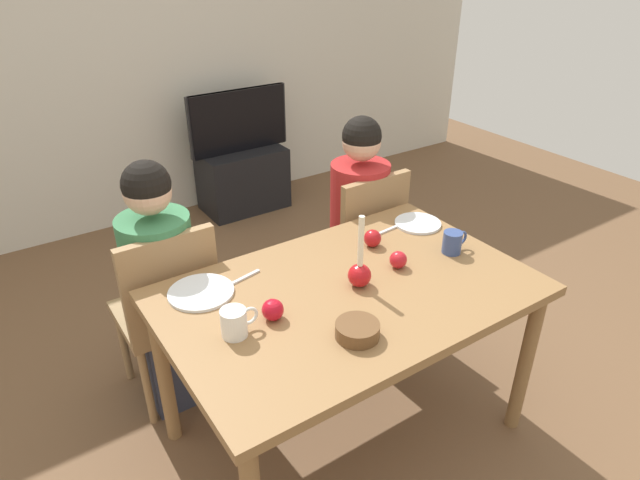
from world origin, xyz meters
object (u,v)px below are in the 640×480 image
at_px(tv, 239,121).
at_px(mug_right, 453,242).
at_px(chair_right, 362,241).
at_px(apple_by_left_plate, 373,238).
at_px(person_left_child, 164,292).
at_px(apple_near_candle, 398,260).
at_px(apple_by_right_mug, 272,309).
at_px(chair_left, 168,307).
at_px(plate_right, 418,223).
at_px(dining_table, 349,307).
at_px(tv_stand, 243,179).
at_px(mug_left, 235,322).
at_px(candle_centerpiece, 360,272).
at_px(plate_left, 201,292).
at_px(person_right_child, 358,229).
at_px(bowl_walnuts, 357,330).

bearing_deg(tv, mug_right, -93.84).
bearing_deg(chair_right, apple_by_left_plate, -123.32).
distance_m(person_left_child, apple_by_left_plate, 0.93).
height_order(apple_near_candle, apple_by_left_plate, apple_by_left_plate).
bearing_deg(apple_by_right_mug, chair_left, 107.23).
xyz_separation_m(plate_right, apple_near_candle, (-0.32, -0.23, 0.03)).
distance_m(person_left_child, apple_near_candle, 1.02).
xyz_separation_m(chair_left, mug_right, (1.04, -0.63, 0.29)).
distance_m(dining_table, chair_left, 0.81).
xyz_separation_m(chair_left, tv_stand, (1.20, 1.69, -0.27)).
distance_m(apple_by_left_plate, apple_by_right_mug, 0.64).
distance_m(dining_table, apple_by_right_mug, 0.35).
bearing_deg(mug_left, candle_centerpiece, 0.31).
xyz_separation_m(dining_table, tv_stand, (0.68, 2.30, -0.43)).
height_order(mug_right, apple_by_left_plate, mug_right).
distance_m(chair_left, tv_stand, 2.09).
distance_m(tv, mug_left, 2.58).
relative_size(plate_left, plate_right, 1.16).
bearing_deg(tv_stand, person_left_child, -125.82).
bearing_deg(apple_near_candle, tv_stand, 79.45).
bearing_deg(plate_right, mug_right, -101.60).
bearing_deg(chair_left, person_left_child, 90.00).
bearing_deg(chair_left, candle_centerpiece, -47.21).
bearing_deg(plate_left, tv, 60.13).
distance_m(person_right_child, tv, 1.67).
distance_m(apple_near_candle, apple_by_left_plate, 0.19).
height_order(person_left_child, plate_left, person_left_child).
bearing_deg(apple_by_left_plate, plate_right, 7.53).
relative_size(person_right_child, mug_right, 9.39).
bearing_deg(chair_left, person_right_child, 1.76).
bearing_deg(person_left_child, tv_stand, 54.18).
bearing_deg(dining_table, chair_left, 130.48).
height_order(tv, mug_right, tv).
bearing_deg(chair_right, dining_table, -131.57).
xyz_separation_m(tv, mug_left, (-1.16, -2.31, 0.09)).
relative_size(chair_left, plate_right, 4.23).
distance_m(bowl_walnuts, apple_by_right_mug, 0.31).
xyz_separation_m(apple_near_candle, apple_by_left_plate, (0.02, 0.19, 0.00)).
distance_m(chair_right, mug_right, 0.69).
distance_m(chair_left, bowl_walnuts, 0.96).
distance_m(candle_centerpiece, apple_by_left_plate, 0.32).
relative_size(chair_right, tv_stand, 1.41).
distance_m(dining_table, bowl_walnuts, 0.30).
relative_size(person_left_child, apple_near_candle, 16.58).
bearing_deg(chair_right, apple_by_right_mug, -145.22).
relative_size(tv, mug_right, 6.33).
height_order(dining_table, plate_right, plate_right).
distance_m(person_left_child, candle_centerpiece, 0.89).
bearing_deg(dining_table, candle_centerpiece, -2.79).
bearing_deg(chair_left, bowl_walnuts, -66.27).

